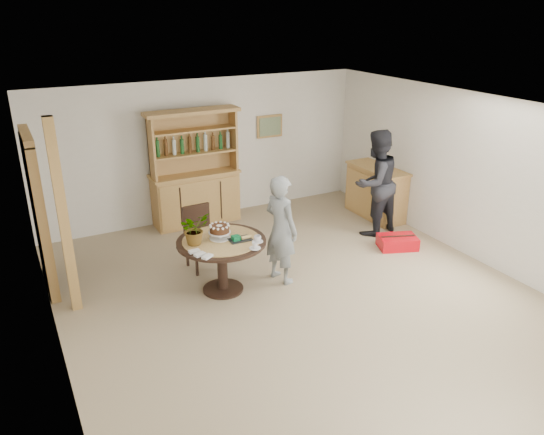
% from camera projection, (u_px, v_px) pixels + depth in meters
% --- Properties ---
extents(ground, '(7.00, 7.00, 0.00)m').
position_uv_depth(ground, '(303.00, 300.00, 7.07)').
color(ground, tan).
rests_on(ground, ground).
extents(room_shell, '(6.04, 7.04, 2.52)m').
position_uv_depth(room_shell, '(306.00, 175.00, 6.43)').
color(room_shell, white).
rests_on(room_shell, ground).
extents(doorway, '(0.13, 1.10, 2.18)m').
position_uv_depth(doorway, '(38.00, 212.00, 7.04)').
color(doorway, black).
rests_on(doorway, ground).
extents(pine_post, '(0.12, 0.12, 2.50)m').
position_uv_depth(pine_post, '(63.00, 219.00, 6.43)').
color(pine_post, tan).
rests_on(pine_post, ground).
extents(hutch, '(1.62, 0.54, 2.04)m').
position_uv_depth(hutch, '(195.00, 186.00, 9.35)').
color(hutch, tan).
rests_on(hutch, ground).
extents(sideboard, '(0.54, 1.26, 0.94)m').
position_uv_depth(sideboard, '(376.00, 192.00, 9.72)').
color(sideboard, tan).
rests_on(sideboard, ground).
extents(dining_table, '(1.20, 1.20, 0.76)m').
position_uv_depth(dining_table, '(222.00, 250.00, 7.10)').
color(dining_table, black).
rests_on(dining_table, ground).
extents(dining_chair, '(0.44, 0.44, 0.95)m').
position_uv_depth(dining_chair, '(200.00, 233.00, 7.81)').
color(dining_chair, black).
rests_on(dining_chair, ground).
extents(birthday_cake, '(0.30, 0.30, 0.20)m').
position_uv_depth(birthday_cake, '(220.00, 230.00, 7.04)').
color(birthday_cake, white).
rests_on(birthday_cake, dining_table).
extents(flower_vase, '(0.47, 0.44, 0.42)m').
position_uv_depth(flower_vase, '(194.00, 229.00, 6.86)').
color(flower_vase, '#3F7233').
rests_on(flower_vase, dining_table).
extents(gift_tray, '(0.30, 0.20, 0.08)m').
position_uv_depth(gift_tray, '(240.00, 238.00, 7.03)').
color(gift_tray, black).
rests_on(gift_tray, dining_table).
extents(coffee_cup_a, '(0.15, 0.15, 0.09)m').
position_uv_depth(coffee_cup_a, '(257.00, 239.00, 6.97)').
color(coffee_cup_a, silver).
rests_on(coffee_cup_a, dining_table).
extents(coffee_cup_b, '(0.15, 0.15, 0.08)m').
position_uv_depth(coffee_cup_b, '(255.00, 246.00, 6.78)').
color(coffee_cup_b, silver).
rests_on(coffee_cup_b, dining_table).
extents(napkins, '(0.24, 0.33, 0.03)m').
position_uv_depth(napkins, '(200.00, 254.00, 6.60)').
color(napkins, white).
rests_on(napkins, dining_table).
extents(teen_boy, '(0.51, 0.65, 1.56)m').
position_uv_depth(teen_boy, '(281.00, 229.00, 7.32)').
color(teen_boy, gray).
rests_on(teen_boy, ground).
extents(adult_person, '(0.98, 0.83, 1.80)m').
position_uv_depth(adult_person, '(375.00, 183.00, 8.85)').
color(adult_person, black).
rests_on(adult_person, ground).
extents(red_suitcase, '(0.70, 0.58, 0.21)m').
position_uv_depth(red_suitcase, '(397.00, 242.00, 8.56)').
color(red_suitcase, red).
rests_on(red_suitcase, ground).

